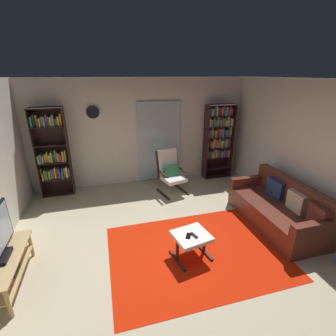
{
  "coord_description": "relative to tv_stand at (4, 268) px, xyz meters",
  "views": [
    {
      "loc": [
        -0.95,
        -3.06,
        2.67
      ],
      "look_at": [
        0.21,
        1.14,
        0.98
      ],
      "focal_mm": 26.03,
      "sensor_mm": 36.0,
      "label": 1
    }
  ],
  "objects": [
    {
      "name": "wall_back",
      "position": [
        2.36,
        2.97,
        1.0
      ],
      "size": [
        5.6,
        0.06,
        2.6
      ],
      "primitive_type": "cube",
      "color": "silver",
      "rests_on": "ground"
    },
    {
      "name": "glass_door_panel",
      "position": [
        2.8,
        2.91,
        0.75
      ],
      "size": [
        1.1,
        0.01,
        2.0
      ],
      "primitive_type": "cube",
      "color": "silver"
    },
    {
      "name": "wall_right",
      "position": [
        5.06,
        0.07,
        1.0
      ],
      "size": [
        0.06,
        6.0,
        2.6
      ],
      "primitive_type": "cube",
      "color": "silver",
      "rests_on": "ground"
    },
    {
      "name": "bookshelf_near_sofa",
      "position": [
        4.36,
        2.7,
        0.81
      ],
      "size": [
        0.75,
        0.3,
        1.96
      ],
      "color": "black",
      "rests_on": "ground"
    },
    {
      "name": "wall_clock",
      "position": [
        1.25,
        2.9,
        1.55
      ],
      "size": [
        0.29,
        0.03,
        0.29
      ],
      "color": "silver"
    },
    {
      "name": "ottoman",
      "position": [
        2.56,
        -0.14,
        0.05
      ],
      "size": [
        0.6,
        0.57,
        0.41
      ],
      "color": "white",
      "rests_on": "ground"
    },
    {
      "name": "tv_remote",
      "position": [
        2.59,
        -0.18,
        0.13
      ],
      "size": [
        0.08,
        0.15,
        0.02
      ],
      "primitive_type": "cube",
      "rotation": [
        0.0,
        0.0,
        0.32
      ],
      "color": "black",
      "rests_on": "ottoman"
    },
    {
      "name": "leather_sofa",
      "position": [
        4.46,
        0.28,
        0.01
      ],
      "size": [
        0.87,
        1.92,
        0.84
      ],
      "color": "#5C2B1E",
      "rests_on": "ground"
    },
    {
      "name": "lounge_armchair",
      "position": [
        2.88,
        2.14,
        0.24
      ],
      "size": [
        0.7,
        0.76,
        1.02
      ],
      "color": "black",
      "rests_on": "ground"
    },
    {
      "name": "tv_stand",
      "position": [
        0.0,
        0.0,
        0.0
      ],
      "size": [
        0.47,
        1.17,
        0.45
      ],
      "color": "tan",
      "rests_on": "ground"
    },
    {
      "name": "bookshelf_near_tv",
      "position": [
        0.3,
        2.73,
        0.74
      ],
      "size": [
        0.69,
        0.3,
        2.02
      ],
      "color": "black",
      "rests_on": "ground"
    },
    {
      "name": "area_rug",
      "position": [
        2.68,
        -0.06,
        -0.29
      ],
      "size": [
        2.7,
        2.02,
        0.01
      ],
      "primitive_type": "cube",
      "color": "red",
      "rests_on": "ground"
    },
    {
      "name": "ground_plane",
      "position": [
        2.36,
        0.07,
        -0.3
      ],
      "size": [
        7.02,
        7.02,
        0.0
      ],
      "primitive_type": "plane",
      "color": "#BDAF8F"
    },
    {
      "name": "cell_phone",
      "position": [
        2.5,
        -0.17,
        0.12
      ],
      "size": [
        0.13,
        0.16,
        0.01
      ],
      "primitive_type": "cube",
      "rotation": [
        0.0,
        0.0,
        -0.5
      ],
      "color": "black",
      "rests_on": "ottoman"
    }
  ]
}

